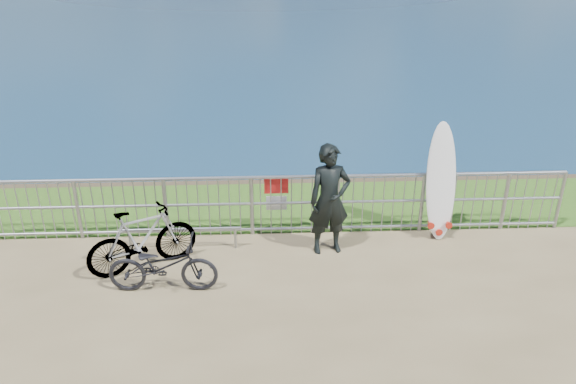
{
  "coord_description": "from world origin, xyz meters",
  "views": [
    {
      "loc": [
        -0.27,
        -7.21,
        4.87
      ],
      "look_at": [
        0.11,
        1.2,
        1.0
      ],
      "focal_mm": 35.0,
      "sensor_mm": 36.0,
      "label": 1
    }
  ],
  "objects_px": {
    "surfer": "(329,200)",
    "bicycle_far": "(142,239)",
    "surfboard": "(441,186)",
    "bicycle_near": "(163,265)"
  },
  "relations": [
    {
      "from": "surfboard",
      "to": "bicycle_far",
      "type": "xyz_separation_m",
      "value": [
        -4.96,
        -0.88,
        -0.42
      ]
    },
    {
      "from": "surfboard",
      "to": "bicycle_far",
      "type": "relative_size",
      "value": 1.17
    },
    {
      "from": "surfer",
      "to": "bicycle_far",
      "type": "height_order",
      "value": "surfer"
    },
    {
      "from": "surfer",
      "to": "surfboard",
      "type": "xyz_separation_m",
      "value": [
        1.97,
        0.45,
        0.0
      ]
    },
    {
      "from": "surfboard",
      "to": "surfer",
      "type": "bearing_deg",
      "value": -167.14
    },
    {
      "from": "bicycle_far",
      "to": "bicycle_near",
      "type": "bearing_deg",
      "value": -174.45
    },
    {
      "from": "bicycle_far",
      "to": "surfboard",
      "type": "bearing_deg",
      "value": -107.5
    },
    {
      "from": "surfboard",
      "to": "bicycle_far",
      "type": "distance_m",
      "value": 5.05
    },
    {
      "from": "surfer",
      "to": "bicycle_near",
      "type": "bearing_deg",
      "value": -167.29
    },
    {
      "from": "surfer",
      "to": "bicycle_near",
      "type": "distance_m",
      "value": 2.83
    }
  ]
}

